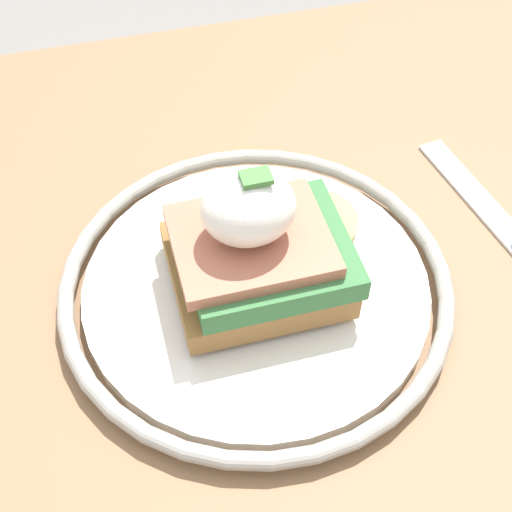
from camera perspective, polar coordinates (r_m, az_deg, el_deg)
dining_table at (r=0.52m, az=1.59°, el=-13.81°), size 1.03×0.66×0.72m
plate at (r=0.43m, az=-0.00°, el=-2.35°), size 0.24×0.24×0.02m
sandwich at (r=0.40m, az=0.11°, el=0.75°), size 0.12×0.10×0.08m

